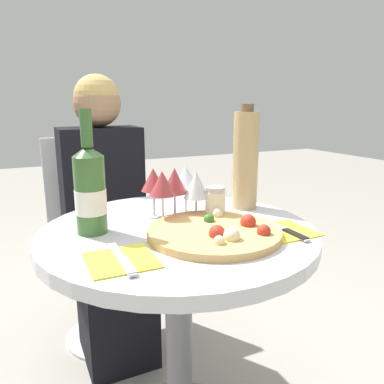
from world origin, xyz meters
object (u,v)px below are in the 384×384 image
(pizza_large, at_px, (216,232))
(tall_carafe, at_px, (246,160))
(wine_bottle, at_px, (90,190))
(chair_behind_diner, at_px, (102,242))
(seated_diner, at_px, (108,231))
(dining_table, at_px, (179,289))

(pizza_large, height_order, tall_carafe, tall_carafe)
(pizza_large, relative_size, wine_bottle, 1.07)
(chair_behind_diner, relative_size, wine_bottle, 2.81)
(pizza_large, bearing_deg, seated_diner, 100.85)
(dining_table, xyz_separation_m, tall_carafe, (0.28, 0.10, 0.35))
(chair_behind_diner, xyz_separation_m, wine_bottle, (-0.15, -0.67, 0.41))
(dining_table, relative_size, chair_behind_diner, 0.83)
(tall_carafe, bearing_deg, chair_behind_diner, 118.93)
(pizza_large, distance_m, tall_carafe, 0.34)
(chair_behind_diner, distance_m, tall_carafe, 0.86)
(dining_table, height_order, tall_carafe, tall_carafe)
(seated_diner, height_order, pizza_large, seated_diner)
(seated_diner, height_order, tall_carafe, seated_diner)
(seated_diner, distance_m, tall_carafe, 0.70)
(dining_table, relative_size, pizza_large, 2.18)
(seated_diner, distance_m, pizza_large, 0.74)
(chair_behind_diner, bearing_deg, seated_diner, 90.00)
(wine_bottle, bearing_deg, chair_behind_diner, 77.13)
(pizza_large, relative_size, tall_carafe, 1.04)
(seated_diner, bearing_deg, chair_behind_diner, -90.00)
(tall_carafe, bearing_deg, seated_diner, 125.59)
(chair_behind_diner, bearing_deg, wine_bottle, 77.13)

